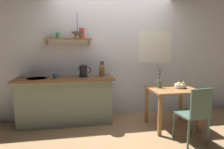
# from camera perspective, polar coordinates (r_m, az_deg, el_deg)

# --- Properties ---
(ground_plane) EXTENTS (14.00, 14.00, 0.00)m
(ground_plane) POSITION_cam_1_polar(r_m,az_deg,el_deg) (3.78, 2.26, -14.93)
(ground_plane) COLOR #A87F56
(back_wall) EXTENTS (6.80, 0.11, 2.70)m
(back_wall) POSITION_cam_1_polar(r_m,az_deg,el_deg) (4.16, 3.14, 6.35)
(back_wall) COLOR silver
(back_wall) RESTS_ON ground_plane
(kitchen_counter) EXTENTS (1.83, 0.63, 0.91)m
(kitchen_counter) POSITION_cam_1_polar(r_m,az_deg,el_deg) (3.85, -13.61, -7.42)
(kitchen_counter) COLOR gray
(kitchen_counter) RESTS_ON ground_plane
(wall_shelf) EXTENTS (0.93, 0.20, 0.34)m
(wall_shelf) POSITION_cam_1_polar(r_m,az_deg,el_deg) (3.89, -11.51, 11.21)
(wall_shelf) COLOR #9E6B3D
(dining_table) EXTENTS (0.83, 0.71, 0.73)m
(dining_table) POSITION_cam_1_polar(r_m,az_deg,el_deg) (3.68, 17.52, -6.04)
(dining_table) COLOR #9E6B3D
(dining_table) RESTS_ON ground_plane
(dining_chair_near) EXTENTS (0.46, 0.47, 0.89)m
(dining_chair_near) POSITION_cam_1_polar(r_m,az_deg,el_deg) (3.19, 23.53, -10.32)
(dining_chair_near) COLOR #4C6B5B
(dining_chair_near) RESTS_ON ground_plane
(fruit_bowl) EXTENTS (0.21, 0.21, 0.12)m
(fruit_bowl) POSITION_cam_1_polar(r_m,az_deg,el_deg) (3.73, 19.73, -3.10)
(fruit_bowl) COLOR silver
(fruit_bowl) RESTS_ON dining_table
(twig_vase) EXTENTS (0.09, 0.09, 0.41)m
(twig_vase) POSITION_cam_1_polar(r_m,az_deg,el_deg) (3.63, 14.01, -2.65)
(twig_vase) COLOR #567056
(twig_vase) RESTS_ON dining_table
(electric_kettle) EXTENTS (0.26, 0.17, 0.25)m
(electric_kettle) POSITION_cam_1_polar(r_m,az_deg,el_deg) (3.71, -8.56, 1.01)
(electric_kettle) COLOR black
(electric_kettle) RESTS_ON kitchen_counter
(knife_block) EXTENTS (0.09, 0.17, 0.30)m
(knife_block) POSITION_cam_1_polar(r_m,az_deg,el_deg) (3.79, -3.09, 1.28)
(knife_block) COLOR #9E6B3D
(knife_block) RESTS_ON kitchen_counter
(coffee_mug_by_sink) EXTENTS (0.12, 0.08, 0.09)m
(coffee_mug_by_sink) POSITION_cam_1_polar(r_m,az_deg,el_deg) (3.66, -16.64, -0.38)
(coffee_mug_by_sink) COLOR #3D5B89
(coffee_mug_by_sink) RESTS_ON kitchen_counter
(pendant_lamp) EXTENTS (0.24, 0.24, 0.46)m
(pendant_lamp) POSITION_cam_1_polar(r_m,az_deg,el_deg) (3.66, -10.31, 11.66)
(pendant_lamp) COLOR black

